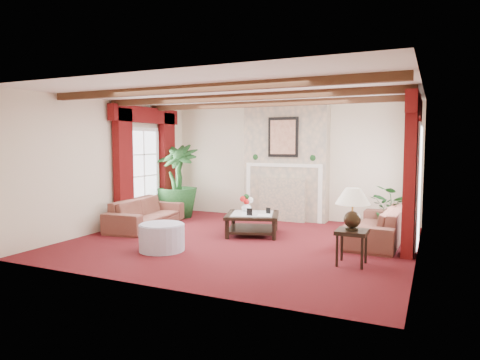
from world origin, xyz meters
The scene contains 23 objects.
floor centered at (0.00, 0.00, 0.00)m, with size 6.00×6.00×0.00m, color #4B0D13.
ceiling centered at (0.00, 0.00, 2.70)m, with size 6.00×6.00×0.00m, color white.
back_wall centered at (0.00, 2.75, 1.35)m, with size 6.00×0.02×2.70m, color beige.
left_wall centered at (-3.00, 0.00, 1.35)m, with size 0.02×5.50×2.70m, color beige.
right_wall centered at (3.00, 0.00, 1.35)m, with size 0.02×5.50×2.70m, color beige.
ceiling_beams centered at (0.00, 0.00, 2.64)m, with size 6.00×3.00×0.12m, color #3E2313, non-canonical shape.
fireplace centered at (0.00, 2.55, 2.70)m, with size 2.00×0.52×2.70m, color tan, non-canonical shape.
french_door_left centered at (-2.97, 1.00, 2.13)m, with size 0.10×1.10×2.16m, color white, non-canonical shape.
french_door_right centered at (2.97, 1.00, 2.13)m, with size 0.10×1.10×2.16m, color white, non-canonical shape.
curtains_left centered at (-2.86, 1.00, 2.55)m, with size 0.20×2.40×2.55m, color #420809, non-canonical shape.
curtains_right centered at (2.86, 1.00, 2.55)m, with size 0.20×2.40×2.55m, color #420809, non-canonical shape.
sofa_left centered at (-2.43, 0.37, 0.41)m, with size 0.86×2.16×0.82m, color #3F1117.
sofa_right centered at (2.29, 1.02, 0.43)m, with size 0.74×2.22×0.86m, color #3F1117.
potted_palm centered at (-2.49, 1.71, 0.50)m, with size 1.27×1.91×1.00m, color black.
small_plant centered at (2.49, 1.85, 0.38)m, with size 1.31×1.30×0.76m, color black.
coffee_table centered at (-0.04, 0.62, 0.21)m, with size 1.02×1.02×0.42m, color black, non-canonical shape.
side_table centered at (2.13, -0.71, 0.26)m, with size 0.45×0.45×0.53m, color black, non-canonical shape.
ottoman centered at (-0.95, -1.18, 0.22)m, with size 0.77×0.77×0.45m, color gray.
table_lamp centered at (2.13, -0.71, 0.85)m, with size 0.51×0.51×0.64m, color black, non-canonical shape.
flower_vase centered at (-0.27, 0.84, 0.52)m, with size 0.27×0.27×0.20m, color silver.
book centered at (0.16, 0.39, 0.57)m, with size 0.23×0.09×0.31m, color black.
photo_frame_a centered at (0.00, 0.37, 0.49)m, with size 0.11×0.02×0.15m, color black, non-canonical shape.
photo_frame_b centered at (0.25, 0.74, 0.48)m, with size 0.10×0.02×0.13m, color black, non-canonical shape.
Camera 1 is at (3.22, -7.09, 1.82)m, focal length 32.00 mm.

